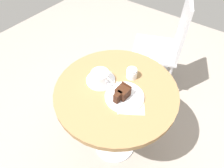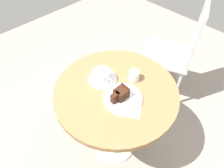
# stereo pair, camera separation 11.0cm
# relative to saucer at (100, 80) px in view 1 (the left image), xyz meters

# --- Properties ---
(ground_plane) EXTENTS (4.40, 4.40, 0.01)m
(ground_plane) POSITION_rel_saucer_xyz_m (0.11, 0.00, -0.71)
(ground_plane) COLOR gray
(ground_plane) RESTS_ON ground
(cafe_table) EXTENTS (0.71, 0.71, 0.70)m
(cafe_table) POSITION_rel_saucer_xyz_m (0.11, 0.00, -0.12)
(cafe_table) COLOR olive
(cafe_table) RESTS_ON ground
(saucer) EXTENTS (0.17, 0.17, 0.01)m
(saucer) POSITION_rel_saucer_xyz_m (0.00, 0.00, 0.00)
(saucer) COLOR white
(saucer) RESTS_ON cafe_table
(coffee_cup) EXTENTS (0.14, 0.10, 0.07)m
(coffee_cup) POSITION_rel_saucer_xyz_m (0.01, -0.01, 0.04)
(coffee_cup) COLOR white
(coffee_cup) RESTS_ON saucer
(teaspoon) EXTENTS (0.02, 0.09, 0.00)m
(teaspoon) POSITION_rel_saucer_xyz_m (-0.04, 0.02, 0.01)
(teaspoon) COLOR silver
(teaspoon) RESTS_ON saucer
(cake_plate) EXTENTS (0.21, 0.21, 0.01)m
(cake_plate) POSITION_rel_saucer_xyz_m (0.18, -0.02, 0.00)
(cake_plate) COLOR white
(cake_plate) RESTS_ON cafe_table
(cake_slice) EXTENTS (0.07, 0.10, 0.07)m
(cake_slice) POSITION_rel_saucer_xyz_m (0.17, -0.03, 0.04)
(cake_slice) COLOR #381E14
(cake_slice) RESTS_ON cake_plate
(fork) EXTENTS (0.06, 0.14, 0.00)m
(fork) POSITION_rel_saucer_xyz_m (0.12, -0.01, 0.01)
(fork) COLOR silver
(fork) RESTS_ON cake_plate
(napkin) EXTENTS (0.20, 0.20, 0.00)m
(napkin) POSITION_rel_saucer_xyz_m (0.23, -0.04, -0.00)
(napkin) COLOR beige
(napkin) RESTS_ON cafe_table
(cafe_chair) EXTENTS (0.50, 0.50, 0.93)m
(cafe_chair) POSITION_rel_saucer_xyz_m (0.08, 0.79, -0.16)
(cafe_chair) COLOR #BCBCC1
(cafe_chair) RESTS_ON ground
(sugar_pot) EXTENTS (0.06, 0.06, 0.07)m
(sugar_pot) POSITION_rel_saucer_xyz_m (0.13, 0.13, 0.03)
(sugar_pot) COLOR white
(sugar_pot) RESTS_ON cafe_table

